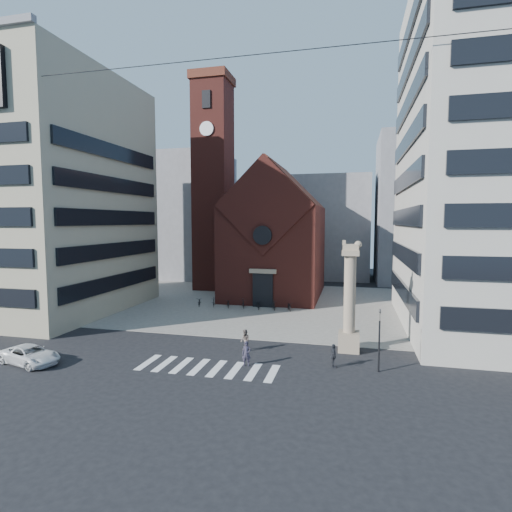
# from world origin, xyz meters

# --- Properties ---
(ground) EXTENTS (120.00, 120.00, 0.00)m
(ground) POSITION_xyz_m (0.00, 0.00, 0.00)
(ground) COLOR black
(ground) RESTS_ON ground
(piazza) EXTENTS (46.00, 30.00, 0.05)m
(piazza) POSITION_xyz_m (0.00, 19.00, 0.03)
(piazza) COLOR gray
(piazza) RESTS_ON ground
(zebra_crossing) EXTENTS (10.20, 3.20, 0.01)m
(zebra_crossing) POSITION_xyz_m (0.55, -3.00, 0.01)
(zebra_crossing) COLOR white
(zebra_crossing) RESTS_ON ground
(church) EXTENTS (12.00, 16.65, 18.00)m
(church) POSITION_xyz_m (0.00, 25.04, 7.98)
(church) COLOR maroon
(church) RESTS_ON ground
(campanile) EXTENTS (5.50, 5.50, 31.20)m
(campanile) POSITION_xyz_m (-10.00, 28.00, 15.74)
(campanile) COLOR maroon
(campanile) RESTS_ON ground
(building_left) EXTENTS (18.00, 20.00, 26.00)m
(building_left) POSITION_xyz_m (-24.00, 10.00, 13.00)
(building_left) COLOR #9E957A
(building_left) RESTS_ON ground
(bg_block_left) EXTENTS (16.00, 14.00, 22.00)m
(bg_block_left) POSITION_xyz_m (-20.00, 40.00, 11.00)
(bg_block_left) COLOR gray
(bg_block_left) RESTS_ON ground
(bg_block_mid) EXTENTS (14.00, 12.00, 18.00)m
(bg_block_mid) POSITION_xyz_m (6.00, 45.00, 9.00)
(bg_block_mid) COLOR gray
(bg_block_mid) RESTS_ON ground
(bg_block_right) EXTENTS (16.00, 14.00, 24.00)m
(bg_block_right) POSITION_xyz_m (22.00, 42.00, 12.00)
(bg_block_right) COLOR gray
(bg_block_right) RESTS_ON ground
(lion_column) EXTENTS (1.63, 1.60, 8.68)m
(lion_column) POSITION_xyz_m (10.01, 3.00, 3.46)
(lion_column) COLOR tan
(lion_column) RESTS_ON ground
(traffic_light) EXTENTS (0.13, 0.16, 4.30)m
(traffic_light) POSITION_xyz_m (12.00, -1.00, 2.29)
(traffic_light) COLOR black
(traffic_light) RESTS_ON ground
(white_car) EXTENTS (5.00, 3.13, 1.29)m
(white_car) POSITION_xyz_m (-12.01, -5.26, 0.64)
(white_car) COLOR silver
(white_car) RESTS_ON ground
(pedestrian_0) EXTENTS (0.68, 0.50, 1.74)m
(pedestrian_0) POSITION_xyz_m (3.06, -2.00, 0.87)
(pedestrian_0) COLOR #2D293A
(pedestrian_0) RESTS_ON ground
(pedestrian_1) EXTENTS (1.02, 1.05, 1.70)m
(pedestrian_1) POSITION_xyz_m (2.14, 1.02, 0.85)
(pedestrian_1) COLOR #645750
(pedestrian_1) RESTS_ON ground
(pedestrian_2) EXTENTS (0.69, 1.05, 1.66)m
(pedestrian_2) POSITION_xyz_m (9.00, -0.93, 0.83)
(pedestrian_2) COLOR #24262B
(pedestrian_2) RESTS_ON ground
(scooter_0) EXTENTS (1.21, 1.96, 0.97)m
(scooter_0) POSITION_xyz_m (-7.50, 15.70, 0.54)
(scooter_0) COLOR black
(scooter_0) RESTS_ON piazza
(scooter_1) EXTENTS (1.06, 1.86, 1.08)m
(scooter_1) POSITION_xyz_m (-5.69, 15.70, 0.59)
(scooter_1) COLOR black
(scooter_1) RESTS_ON piazza
(scooter_2) EXTENTS (1.21, 1.96, 0.97)m
(scooter_2) POSITION_xyz_m (-3.89, 15.70, 0.54)
(scooter_2) COLOR black
(scooter_2) RESTS_ON piazza
(scooter_3) EXTENTS (1.06, 1.86, 1.08)m
(scooter_3) POSITION_xyz_m (-2.08, 15.70, 0.59)
(scooter_3) COLOR black
(scooter_3) RESTS_ON piazza
(scooter_4) EXTENTS (1.21, 1.96, 0.97)m
(scooter_4) POSITION_xyz_m (-0.27, 15.70, 0.54)
(scooter_4) COLOR black
(scooter_4) RESTS_ON piazza
(scooter_5) EXTENTS (1.06, 1.86, 1.08)m
(scooter_5) POSITION_xyz_m (1.53, 15.70, 0.59)
(scooter_5) COLOR black
(scooter_5) RESTS_ON piazza
(scooter_6) EXTENTS (1.21, 1.96, 0.97)m
(scooter_6) POSITION_xyz_m (3.34, 15.70, 0.54)
(scooter_6) COLOR black
(scooter_6) RESTS_ON piazza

